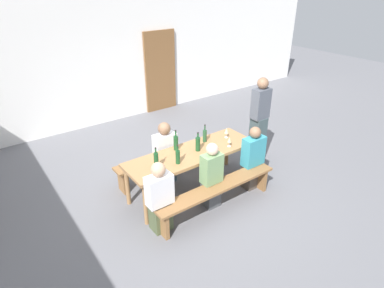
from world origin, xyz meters
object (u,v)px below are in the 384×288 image
at_px(seated_guest_near_1, 211,177).
at_px(standing_host, 259,123).
at_px(wine_bottle_3, 176,143).
at_px(seated_guest_near_0, 160,199).
at_px(wine_bottle_1, 178,157).
at_px(tasting_table, 192,156).
at_px(wine_glass_1, 229,140).
at_px(wine_bottle_4, 156,160).
at_px(wooden_door, 160,72).
at_px(bench_near, 217,191).
at_px(wine_glass_0, 227,131).
at_px(wine_bottle_0, 198,144).
at_px(wine_bottle_2, 205,135).
at_px(seated_guest_far_0, 165,154).
at_px(bench_far, 171,157).
at_px(seated_guest_near_2, 253,159).

relative_size(seated_guest_near_1, standing_host, 0.65).
xyz_separation_m(wine_bottle_3, seated_guest_near_0, (-0.77, -0.73, -0.35)).
relative_size(wine_bottle_1, seated_guest_near_0, 0.28).
height_order(tasting_table, wine_glass_1, wine_glass_1).
relative_size(tasting_table, wine_bottle_4, 6.65).
distance_m(wooden_door, bench_near, 4.62).
distance_m(wine_bottle_4, wine_glass_0, 1.54).
bearing_deg(wine_bottle_3, wine_bottle_1, -119.81).
relative_size(bench_near, wine_bottle_4, 6.36).
relative_size(wine_bottle_0, wine_bottle_3, 0.93).
xyz_separation_m(tasting_table, wine_bottle_2, (0.41, 0.18, 0.19)).
xyz_separation_m(wine_bottle_2, standing_host, (1.17, -0.16, -0.02)).
distance_m(tasting_table, standing_host, 1.59).
height_order(wine_bottle_0, wine_bottle_3, wine_bottle_3).
bearing_deg(standing_host, seated_guest_far_0, -15.13).
xyz_separation_m(bench_far, wine_bottle_3, (-0.16, -0.44, 0.52)).
bearing_deg(seated_guest_near_1, wooden_door, -21.25).
distance_m(wine_glass_0, seated_guest_near_1, 1.06).
distance_m(wine_bottle_1, wine_bottle_4, 0.34).
height_order(bench_near, wine_bottle_2, wine_bottle_2).
relative_size(wine_glass_0, seated_guest_near_1, 0.16).
bearing_deg(seated_guest_near_1, wine_glass_0, -54.20).
bearing_deg(bench_far, seated_guest_near_0, -128.62).
bearing_deg(wine_glass_1, tasting_table, 161.78).
bearing_deg(seated_guest_near_1, seated_guest_far_0, 11.40).
height_order(wine_bottle_1, seated_guest_near_2, seated_guest_near_2).
relative_size(wine_bottle_0, seated_guest_far_0, 0.29).
distance_m(bench_far, wine_glass_0, 1.13).
xyz_separation_m(bench_near, wine_bottle_4, (-0.72, 0.58, 0.52)).
relative_size(wine_bottle_2, wine_glass_1, 1.87).
height_order(bench_near, standing_host, standing_host).
height_order(bench_far, seated_guest_near_2, seated_guest_near_2).
distance_m(bench_near, seated_guest_near_2, 0.93).
height_order(tasting_table, seated_guest_near_2, seated_guest_near_2).
xyz_separation_m(seated_guest_near_0, seated_guest_far_0, (0.73, 1.02, 0.02)).
height_order(wine_bottle_2, wine_glass_1, wine_bottle_2).
bearing_deg(wine_bottle_3, wine_bottle_2, -4.13).
bearing_deg(wooden_door, seated_guest_near_0, -121.60).
distance_m(seated_guest_near_1, seated_guest_far_0, 1.04).
xyz_separation_m(wooden_door, wine_bottle_2, (-1.20, -3.43, -0.18)).
xyz_separation_m(wine_bottle_3, seated_guest_near_2, (1.07, -0.73, -0.34)).
bearing_deg(wine_bottle_4, wine_bottle_2, 12.95).
xyz_separation_m(wine_bottle_1, seated_guest_far_0, (0.18, 0.67, -0.32)).
bearing_deg(wine_bottle_0, wine_bottle_3, 139.55).
bearing_deg(wine_bottle_1, wine_bottle_2, 23.39).
bearing_deg(bench_near, wine_bottle_0, 80.29).
height_order(wooden_door, wine_bottle_2, wooden_door).
height_order(seated_guest_near_0, seated_guest_near_1, seated_guest_near_1).
height_order(wine_glass_0, seated_guest_near_1, seated_guest_near_1).
relative_size(wine_bottle_0, seated_guest_near_0, 0.30).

